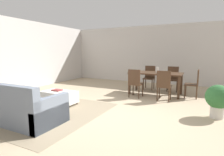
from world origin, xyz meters
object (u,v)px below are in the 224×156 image
Objects in this scene: dining_chair_far_left at (149,76)px; potted_plant at (218,99)px; dining_chair_near_left at (135,82)px; dining_chair_near_right at (164,84)px; dining_table at (156,75)px; dining_chair_head_east at (194,82)px; dining_chair_far_right at (173,77)px; couch at (14,107)px; vase_centerpiece at (157,70)px; ottoman_table at (59,97)px; book_on_ottoman at (57,90)px.

dining_chair_far_left reaches higher than potted_plant.
dining_chair_near_right is at bearing -0.92° from dining_chair_near_left.
dining_table is 1.91× the size of dining_chair_head_east.
dining_chair_far_right is (0.89, 0.02, 0.00)m from dining_chair_far_left.
potted_plant is at bearing 27.90° from couch.
dining_chair_far_left is (1.74, 4.63, 0.23)m from couch.
dining_chair_near_left and dining_chair_head_east have the same top height.
vase_centerpiece is (0.52, 0.82, 0.33)m from dining_chair_near_left.
dining_chair_far_right is at bearing 52.16° from ottoman_table.
book_on_ottoman is 4.06m from potted_plant.
couch reaches higher than potted_plant.
dining_chair_far_right is 1.14m from dining_chair_head_east.
dining_chair_head_east is 3.54× the size of book_on_ottoman.
ottoman_table is 1.05× the size of dining_chair_near_left.
dining_chair_head_east is at bearing 48.28° from couch.
vase_centerpiece is (-0.39, 0.83, 0.33)m from dining_chair_near_right.
dining_chair_far_left is at bearing 121.15° from vase_centerpiece.
potted_plant is at bearing 10.22° from book_on_ottoman.
dining_chair_near_left and dining_chair_near_right have the same top height.
potted_plant is at bearing -44.28° from dining_table.
ottoman_table is at bearing -117.19° from dining_chair_far_left.
dining_chair_near_left is at bearing 157.18° from potted_plant.
dining_chair_near_left is 1.89m from dining_chair_head_east.
dining_chair_far_left reaches higher than dining_table.
dining_table is (2.16, 3.82, 0.38)m from couch.
vase_centerpiece reaches higher than couch.
couch is 4.41m from dining_table.
dining_chair_far_left is at bearing 154.03° from dining_chair_head_east.
couch is 2.37× the size of dining_chair_far_right.
dining_chair_far_left is 3.36m from potted_plant.
book_on_ottoman is at bearing -129.20° from dining_chair_far_right.
book_on_ottoman is (-3.46, -2.45, -0.12)m from dining_chair_head_east.
ottoman_table is 4.22m from dining_chair_far_right.
ottoman_table is 3.08m from dining_chair_near_right.
dining_chair_far_right is 0.96m from vase_centerpiece.
dining_chair_near_left is 1.00× the size of dining_chair_far_right.
dining_table is at bearing 135.72° from potted_plant.
dining_chair_near_left is at bearing 60.93° from couch.
couch is at bearing -110.59° from dining_chair_far_left.
dining_chair_far_right is at bearing 59.89° from dining_chair_near_left.
vase_centerpiece reaches higher than dining_chair_head_east.
dining_chair_head_east is (0.78, -0.84, 0.00)m from dining_chair_far_right.
dining_chair_head_east is (1.24, -0.00, -0.15)m from dining_table.
dining_chair_near_right is at bearing -61.84° from dining_chair_far_left.
dining_chair_far_left is 1.00× the size of dining_chair_head_east.
dining_chair_head_east is at bearing -1.62° from vase_centerpiece.
book_on_ottoman is at bearing -132.11° from dining_table.
dining_chair_near_right is 1.00× the size of dining_chair_far_left.
dining_chair_near_right and dining_chair_head_east have the same top height.
dining_chair_near_left is at bearing 46.06° from ottoman_table.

